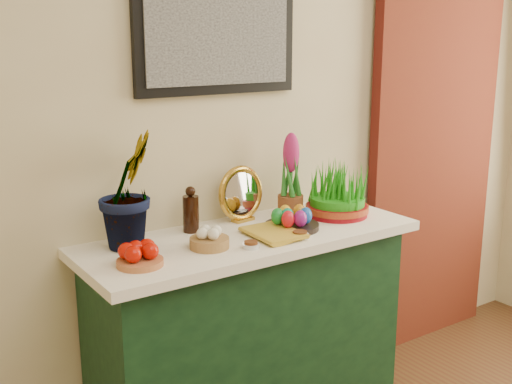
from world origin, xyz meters
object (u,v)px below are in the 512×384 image
Objects in this scene: sideboard at (249,338)px; mirror at (241,194)px; hyacinth_green at (127,171)px; wheatgrass_sabzeh at (337,194)px; book at (254,236)px.

mirror reaches higher than sideboard.
sideboard is at bearing -50.58° from hyacinth_green.
wheatgrass_sabzeh is at bearing -44.21° from hyacinth_green.
sideboard is at bearing 69.65° from book.
sideboard is at bearing -113.12° from mirror.
mirror is at bearing -30.92° from hyacinth_green.
wheatgrass_sabzeh reaches higher than book.
sideboard is 4.66× the size of wheatgrass_sabzeh.
mirror is at bearing 69.03° from book.
sideboard is 5.38× the size of book.
mirror is 1.01× the size of book.
book reaches higher than sideboard.
mirror is at bearing 66.88° from sideboard.
mirror is at bearing 155.56° from wheatgrass_sabzeh.
sideboard is 0.61m from mirror.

